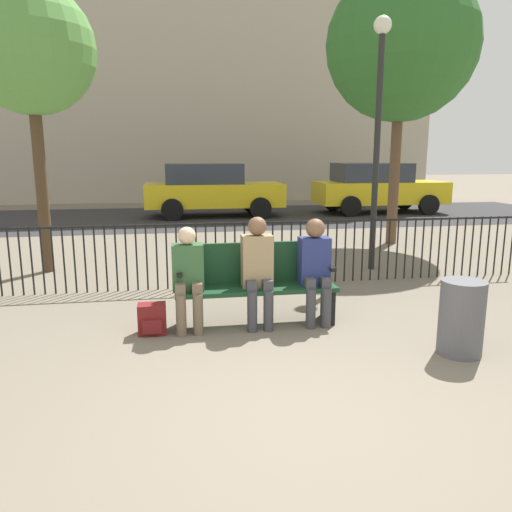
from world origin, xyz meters
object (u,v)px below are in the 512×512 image
at_px(tree_1, 401,45).
at_px(lamp_post, 379,109).
at_px(backpack, 152,319).
at_px(seated_person_1, 258,266).
at_px(trash_bin, 461,318).
at_px(parked_car_1, 211,189).
at_px(tree_0, 30,50).
at_px(parked_car_0, 377,187).
at_px(seated_person_2, 315,265).
at_px(seated_person_0, 188,274).
at_px(park_bench, 255,281).

distance_m(tree_1, lamp_post, 3.02).
xyz_separation_m(backpack, lamp_post, (3.56, 2.56, 2.45)).
distance_m(seated_person_1, trash_bin, 2.15).
height_order(tree_1, parked_car_1, tree_1).
height_order(tree_0, tree_1, tree_1).
bearing_deg(parked_car_0, trash_bin, -109.17).
bearing_deg(backpack, lamp_post, 35.77).
xyz_separation_m(seated_person_1, seated_person_2, (0.66, -0.00, -0.01)).
bearing_deg(parked_car_1, seated_person_2, -88.03).
xyz_separation_m(seated_person_2, trash_bin, (1.14, -1.12, -0.31)).
bearing_deg(trash_bin, seated_person_0, 156.53).
relative_size(park_bench, tree_1, 0.32).
distance_m(tree_1, trash_bin, 7.23).
bearing_deg(park_bench, tree_1, 50.81).
bearing_deg(backpack, trash_bin, -19.69).
distance_m(seated_person_0, seated_person_1, 0.77).
bearing_deg(parked_car_0, parked_car_1, -179.49).
distance_m(lamp_post, trash_bin, 4.31).
bearing_deg(tree_0, parked_car_0, 38.86).
height_order(tree_1, parked_car_0, tree_1).
distance_m(tree_0, parked_car_0, 11.50).
bearing_deg(seated_person_2, parked_car_1, 91.97).
distance_m(seated_person_0, parked_car_0, 12.15).
relative_size(seated_person_0, trash_bin, 1.57).
relative_size(seated_person_2, parked_car_1, 0.29).
xyz_separation_m(park_bench, seated_person_0, (-0.76, -0.13, 0.15)).
bearing_deg(tree_0, backpack, -61.23).
distance_m(parked_car_0, parked_car_1, 5.44).
bearing_deg(seated_person_1, parked_car_0, 60.70).
xyz_separation_m(park_bench, tree_1, (3.79, 4.64, 3.56)).
bearing_deg(seated_person_0, backpack, -172.43).
height_order(park_bench, parked_car_0, parked_car_0).
height_order(parked_car_0, parked_car_1, same).
bearing_deg(seated_person_2, seated_person_1, 179.84).
distance_m(seated_person_0, tree_1, 7.43).
xyz_separation_m(park_bench, tree_0, (-2.96, 3.09, 2.96)).
bearing_deg(park_bench, backpack, -170.88).
xyz_separation_m(seated_person_0, backpack, (-0.40, -0.05, -0.48)).
relative_size(tree_0, parked_car_1, 1.07).
distance_m(seated_person_1, parked_car_1, 10.21).
bearing_deg(lamp_post, park_bench, -135.29).
bearing_deg(parked_car_1, parked_car_0, 0.51).
height_order(seated_person_0, parked_car_0, parked_car_0).
relative_size(seated_person_0, tree_0, 0.26).
relative_size(tree_1, parked_car_1, 1.33).
xyz_separation_m(backpack, parked_car_1, (1.48, 10.26, 0.68)).
bearing_deg(seated_person_2, park_bench, 169.08).
height_order(backpack, tree_1, tree_1).
height_order(seated_person_1, seated_person_2, seated_person_1).
distance_m(seated_person_0, lamp_post, 4.49).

